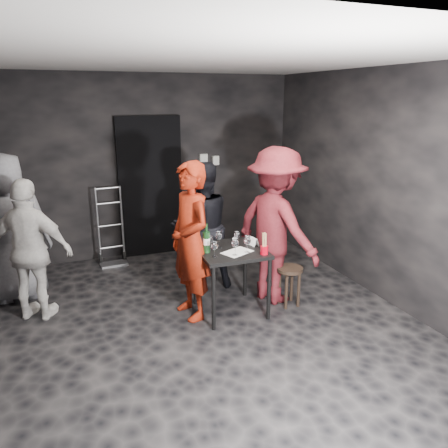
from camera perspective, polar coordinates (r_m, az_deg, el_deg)
name	(u,v)px	position (r m, az deg, el deg)	size (l,w,h in m)	color
floor	(203,325)	(4.82, -2.76, -13.08)	(4.50, 5.00, 0.02)	black
ceiling	(199,58)	(4.21, -3.29, 20.86)	(4.50, 5.00, 0.02)	silver
wall_back	(149,167)	(6.70, -9.79, 7.37)	(4.50, 0.04, 2.70)	black
wall_front	(366,319)	(2.23, 18.10, -11.66)	(4.50, 0.04, 2.70)	black
wall_right	(384,187)	(5.44, 20.18, 4.57)	(0.04, 5.00, 2.70)	black
doorway	(151,187)	(6.69, -9.57, 4.77)	(0.95, 0.10, 2.10)	black
wallbox_upper	(203,158)	(6.85, -2.70, 8.63)	(0.12, 0.06, 0.12)	#B7B7B2
wallbox_lower	(216,160)	(6.93, -1.11, 8.31)	(0.10, 0.06, 0.14)	#B7B7B2
hand_truck	(112,249)	(6.61, -14.37, -3.23)	(0.38, 0.33, 1.14)	#B2B2B7
tasting_table	(231,258)	(4.84, 0.89, -4.42)	(0.72, 0.72, 0.75)	black
stool	(290,276)	(5.15, 8.56, -6.78)	(0.30, 0.30, 0.47)	black
server_red	(190,230)	(4.67, -4.44, -0.73)	(0.73, 0.48, 2.00)	maroon
woman_black	(202,222)	(5.41, -2.92, 0.25)	(0.84, 0.46, 1.74)	black
man_maroon	(277,209)	(5.05, 6.88, 1.92)	(1.45, 0.67, 2.24)	maroon
bystander_cream	(31,248)	(5.09, -23.92, -2.87)	(0.95, 0.46, 1.63)	silver
bystander_grey	(10,216)	(5.63, -26.21, 0.97)	(1.01, 0.55, 2.07)	slate
tasting_mat	(237,252)	(4.72, 1.74, -3.68)	(0.32, 0.21, 0.00)	white
wine_glass_a	(215,249)	(4.55, -1.24, -3.22)	(0.07, 0.07, 0.19)	white
wine_glass_b	(210,242)	(4.76, -1.84, -2.38)	(0.07, 0.07, 0.18)	white
wine_glass_c	(219,239)	(4.82, -0.67, -1.96)	(0.08, 0.08, 0.20)	white
wine_glass_d	(235,246)	(4.59, 1.47, -2.84)	(0.08, 0.08, 0.22)	white
wine_glass_e	(247,243)	(4.68, 3.05, -2.53)	(0.08, 0.08, 0.21)	white
wine_glass_f	(237,238)	(4.89, 1.71, -1.83)	(0.07, 0.07, 0.18)	white
wine_bottle	(206,241)	(4.68, -2.31, -2.28)	(0.08, 0.08, 0.32)	black
breadstick_cup	(264,244)	(4.64, 5.29, -2.61)	(0.08, 0.08, 0.25)	#B20213
reserved_card	(252,242)	(4.92, 3.74, -2.31)	(0.08, 0.12, 0.10)	white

